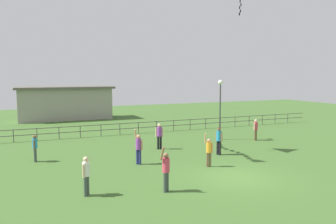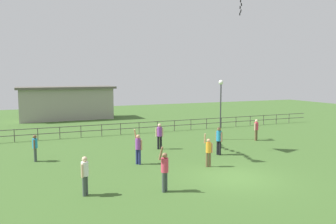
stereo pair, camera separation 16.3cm
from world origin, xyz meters
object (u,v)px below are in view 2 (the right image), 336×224
object	(u,v)px
person_7	(85,173)
person_4	(165,169)
person_5	(256,128)
person_3	(160,134)
person_2	(35,146)
person_1	(219,139)
lamppost	(221,97)
person_0	(138,147)
person_6	(208,150)

from	to	relation	value
person_7	person_4	bearing A→B (deg)	-15.07
person_4	person_5	size ratio (longest dim) A/B	1.24
person_3	person_4	size ratio (longest dim) A/B	0.87
person_2	person_3	bearing A→B (deg)	1.94
person_1	person_7	distance (m)	9.81
lamppost	person_4	distance (m)	12.82
person_0	person_4	size ratio (longest dim) A/B	0.99
person_4	person_7	xyz separation A→B (m)	(-3.19, 0.86, -0.05)
person_5	person_6	xyz separation A→B (m)	(-7.10, -5.17, -0.01)
person_4	person_7	world-z (taller)	person_4
person_0	person_5	world-z (taller)	person_0
person_7	person_0	bearing A→B (deg)	47.42
person_6	person_7	bearing A→B (deg)	-164.43
person_0	person_1	bearing A→B (deg)	2.16
person_0	person_2	size ratio (longest dim) A/B	1.27
person_1	person_7	size ratio (longest dim) A/B	1.06
person_1	person_4	distance (m)	7.58
lamppost	person_6	xyz separation A→B (m)	(-4.78, -6.53, -2.39)
person_5	person_0	bearing A→B (deg)	-163.01
lamppost	person_2	world-z (taller)	lamppost
lamppost	person_4	world-z (taller)	lamppost
person_3	person_5	size ratio (longest dim) A/B	1.08
person_3	person_6	world-z (taller)	person_6
person_0	person_5	bearing A→B (deg)	16.99
person_1	person_6	xyz separation A→B (m)	(-2.00, -2.20, -0.08)
person_1	person_2	distance (m)	10.88
person_7	person_6	bearing A→B (deg)	15.57
person_1	person_7	bearing A→B (deg)	-155.17
lamppost	person_7	size ratio (longest dim) A/B	2.78
lamppost	person_0	bearing A→B (deg)	-150.70
person_1	person_7	world-z (taller)	person_1
person_5	person_6	world-z (taller)	person_6
person_0	person_2	world-z (taller)	person_0
person_4	person_1	bearing A→B (deg)	41.04
person_7	person_1	bearing A→B (deg)	24.83
lamppost	person_0	size ratio (longest dim) A/B	2.32
person_4	person_5	world-z (taller)	person_4
person_3	person_6	distance (m)	5.25
lamppost	person_4	xyz separation A→B (m)	(-8.50, -9.32, -2.30)
person_2	person_5	size ratio (longest dim) A/B	0.96
person_0	person_2	bearing A→B (deg)	150.68
person_0	person_4	bearing A→B (deg)	-94.95
person_5	person_7	xyz separation A→B (m)	(-14.00, -7.10, 0.02)
lamppost	person_7	distance (m)	14.62
person_1	person_5	bearing A→B (deg)	30.29
person_2	person_6	size ratio (longest dim) A/B	0.85
lamppost	person_1	xyz separation A→B (m)	(-2.78, -4.34, -2.30)
lamppost	person_7	xyz separation A→B (m)	(-11.69, -8.46, -2.36)
lamppost	person_6	size ratio (longest dim) A/B	2.51
lamppost	person_0	xyz separation A→B (m)	(-8.09, -4.54, -2.31)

